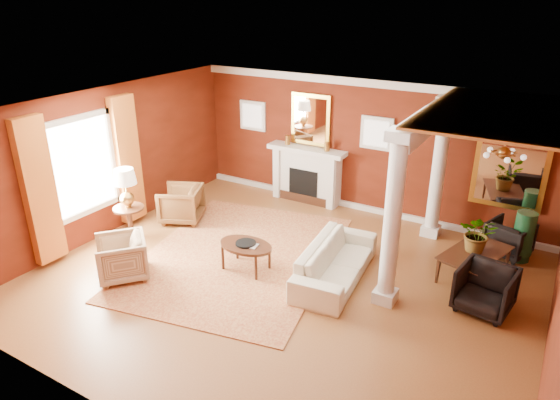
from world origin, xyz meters
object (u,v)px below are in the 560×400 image
Objects in this scene: sofa at (336,256)px; side_table at (127,193)px; coffee_table at (246,247)px; armchair_stripe at (121,256)px; armchair_leopard at (181,202)px; dining_table at (476,258)px.

sofa is 1.50× the size of side_table.
coffee_table is (-1.47, -0.53, 0.02)m from sofa.
armchair_stripe is at bearing -142.79° from coffee_table.
side_table is at bearing 170.71° from armchair_stripe.
armchair_leopard is at bearing 76.23° from side_table.
coffee_table is at bearing 77.63° from armchair_stripe.
sofa is at bearing 9.91° from side_table.
coffee_table is at bearing 103.89° from sofa.
side_table reaches higher than armchair_stripe.
side_table is (-0.93, 1.10, 0.57)m from armchair_stripe.
dining_table is (3.51, 1.76, -0.07)m from coffee_table.
coffee_table is (1.68, 1.28, 0.04)m from armchair_stripe.
coffee_table is at bearing 42.67° from armchair_leopard.
side_table is 6.45m from dining_table.
dining_table is (5.20, 3.03, -0.03)m from armchair_stripe.
armchair_leopard is at bearing 157.02° from coffee_table.
coffee_table is 2.67m from side_table.
coffee_table is 0.72× the size of dining_table.
side_table is at bearing -38.12° from armchair_leopard.
armchair_stripe is (-3.16, -1.81, -0.02)m from sofa.
armchair_stripe is 0.56× the size of side_table.
dining_table is at bearing -64.91° from sofa.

